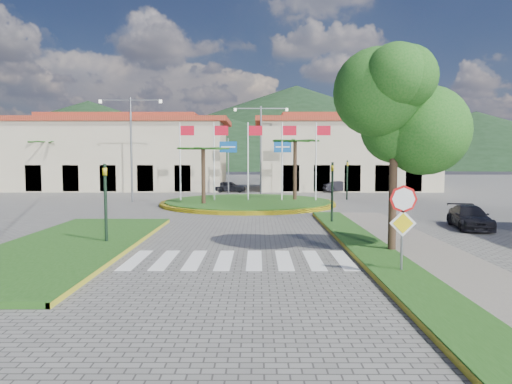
{
  "coord_description": "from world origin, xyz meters",
  "views": [
    {
      "loc": [
        0.71,
        -11.09,
        3.44
      ],
      "look_at": [
        0.64,
        8.0,
        1.99
      ],
      "focal_mm": 32.0,
      "sensor_mm": 36.0,
      "label": 1
    }
  ],
  "objects_px": {
    "roundabout_island": "(248,202)",
    "car_dark_b": "(338,186)",
    "deciduous_tree": "(395,108)",
    "stop_sign": "(403,215)",
    "white_van": "(175,184)",
    "car_dark_a": "(229,187)",
    "car_side_right": "(470,217)"
  },
  "relations": [
    {
      "from": "roundabout_island",
      "to": "stop_sign",
      "type": "bearing_deg",
      "value": -76.27
    },
    {
      "from": "roundabout_island",
      "to": "car_dark_b",
      "type": "height_order",
      "value": "roundabout_island"
    },
    {
      "from": "roundabout_island",
      "to": "car_dark_b",
      "type": "bearing_deg",
      "value": 53.96
    },
    {
      "from": "deciduous_tree",
      "to": "white_van",
      "type": "bearing_deg",
      "value": 113.22
    },
    {
      "from": "car_side_right",
      "to": "stop_sign",
      "type": "bearing_deg",
      "value": -114.79
    },
    {
      "from": "roundabout_island",
      "to": "car_side_right",
      "type": "distance_m",
      "value": 15.64
    },
    {
      "from": "roundabout_island",
      "to": "stop_sign",
      "type": "distance_m",
      "value": 20.69
    },
    {
      "from": "roundabout_island",
      "to": "stop_sign",
      "type": "xyz_separation_m",
      "value": [
        4.9,
        -20.04,
        1.62
      ]
    },
    {
      "from": "stop_sign",
      "to": "deciduous_tree",
      "type": "height_order",
      "value": "deciduous_tree"
    },
    {
      "from": "white_van",
      "to": "car_dark_a",
      "type": "xyz_separation_m",
      "value": [
        5.74,
        -2.06,
        -0.12
      ]
    },
    {
      "from": "stop_sign",
      "to": "roundabout_island",
      "type": "bearing_deg",
      "value": 103.73
    },
    {
      "from": "roundabout_island",
      "to": "car_side_right",
      "type": "relative_size",
      "value": 3.38
    },
    {
      "from": "stop_sign",
      "to": "deciduous_tree",
      "type": "distance_m",
      "value": 4.59
    },
    {
      "from": "stop_sign",
      "to": "car_dark_a",
      "type": "relative_size",
      "value": 0.82
    },
    {
      "from": "roundabout_island",
      "to": "deciduous_tree",
      "type": "bearing_deg",
      "value": -72.09
    },
    {
      "from": "deciduous_tree",
      "to": "car_side_right",
      "type": "relative_size",
      "value": 1.81
    },
    {
      "from": "car_dark_b",
      "to": "car_side_right",
      "type": "relative_size",
      "value": 0.92
    },
    {
      "from": "car_dark_a",
      "to": "deciduous_tree",
      "type": "bearing_deg",
      "value": -162.99
    },
    {
      "from": "roundabout_island",
      "to": "white_van",
      "type": "relative_size",
      "value": 2.64
    },
    {
      "from": "car_side_right",
      "to": "car_dark_b",
      "type": "bearing_deg",
      "value": 105.24
    },
    {
      "from": "deciduous_tree",
      "to": "white_van",
      "type": "height_order",
      "value": "deciduous_tree"
    },
    {
      "from": "white_van",
      "to": "car_side_right",
      "type": "bearing_deg",
      "value": -129.74
    },
    {
      "from": "deciduous_tree",
      "to": "car_side_right",
      "type": "height_order",
      "value": "deciduous_tree"
    },
    {
      "from": "deciduous_tree",
      "to": "car_dark_a",
      "type": "bearing_deg",
      "value": 104.65
    },
    {
      "from": "car_dark_a",
      "to": "car_side_right",
      "type": "relative_size",
      "value": 0.86
    },
    {
      "from": "deciduous_tree",
      "to": "car_dark_a",
      "type": "xyz_separation_m",
      "value": [
        -7.59,
        29.02,
        -4.62
      ]
    },
    {
      "from": "deciduous_tree",
      "to": "stop_sign",
      "type": "bearing_deg",
      "value": -101.18
    },
    {
      "from": "stop_sign",
      "to": "white_van",
      "type": "xyz_separation_m",
      "value": [
        -12.73,
        34.12,
        -1.12
      ]
    },
    {
      "from": "stop_sign",
      "to": "white_van",
      "type": "relative_size",
      "value": 0.55
    },
    {
      "from": "stop_sign",
      "to": "car_dark_a",
      "type": "xyz_separation_m",
      "value": [
        -6.99,
        32.06,
        -1.24
      ]
    },
    {
      "from": "roundabout_island",
      "to": "car_dark_a",
      "type": "bearing_deg",
      "value": 99.88
    },
    {
      "from": "white_van",
      "to": "car_dark_b",
      "type": "distance_m",
      "value": 16.69
    }
  ]
}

